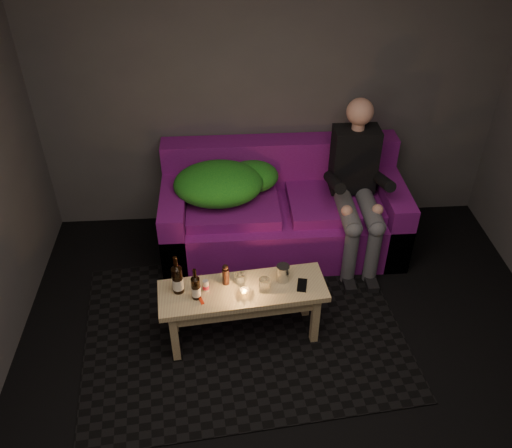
{
  "coord_description": "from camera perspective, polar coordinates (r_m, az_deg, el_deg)",
  "views": [
    {
      "loc": [
        -0.42,
        -2.03,
        3.13
      ],
      "look_at": [
        -0.19,
        1.39,
        0.53
      ],
      "focal_mm": 38.0,
      "sensor_mm": 36.0,
      "label": 1
    }
  ],
  "objects": [
    {
      "name": "person",
      "position": [
        4.54,
        10.56,
        4.27
      ],
      "size": [
        0.37,
        0.86,
        1.38
      ],
      "color": "black",
      "rests_on": "sofa"
    },
    {
      "name": "red_lighter",
      "position": [
        3.75,
        -5.81,
        -7.99
      ],
      "size": [
        0.05,
        0.08,
        0.01
      ],
      "primitive_type": "cube",
      "rotation": [
        0.0,
        0.0,
        0.36
      ],
      "color": "red",
      "rests_on": "coffee_table"
    },
    {
      "name": "tealight",
      "position": [
        3.76,
        -1.25,
        -7.21
      ],
      "size": [
        0.06,
        0.06,
        0.05
      ],
      "color": "white",
      "rests_on": "coffee_table"
    },
    {
      "name": "floor",
      "position": [
        3.76,
        4.57,
        -19.51
      ],
      "size": [
        4.5,
        4.5,
        0.0
      ],
      "primitive_type": "plane",
      "color": "black",
      "rests_on": "ground"
    },
    {
      "name": "room",
      "position": [
        2.94,
        4.92,
        6.58
      ],
      "size": [
        4.5,
        4.5,
        4.5
      ],
      "color": "silver",
      "rests_on": "ground"
    },
    {
      "name": "sofa",
      "position": [
        4.79,
        2.74,
        1.22
      ],
      "size": [
        2.07,
        0.93,
        0.89
      ],
      "color": "#7B107A",
      "rests_on": "floor"
    },
    {
      "name": "pepper_mill",
      "position": [
        3.82,
        -3.21,
        -5.54
      ],
      "size": [
        0.06,
        0.06,
        0.13
      ],
      "primitive_type": "cylinder",
      "rotation": [
        0.0,
        0.0,
        0.26
      ],
      "color": "black",
      "rests_on": "coffee_table"
    },
    {
      "name": "green_blanket",
      "position": [
        4.56,
        -3.39,
        4.43
      ],
      "size": [
        0.91,
        0.62,
        0.31
      ],
      "color": "#167C22",
      "rests_on": "sofa"
    },
    {
      "name": "rug",
      "position": [
        4.19,
        -1.34,
        -11.06
      ],
      "size": [
        2.52,
        1.94,
        0.01
      ],
      "primitive_type": "cube",
      "rotation": [
        0.0,
        0.0,
        0.1
      ],
      "color": "black",
      "rests_on": "floor"
    },
    {
      "name": "coffee_table",
      "position": [
        3.88,
        -1.38,
        -7.75
      ],
      "size": [
        1.21,
        0.49,
        0.48
      ],
      "rotation": [
        0.0,
        0.0,
        0.1
      ],
      "color": "tan",
      "rests_on": "rug"
    },
    {
      "name": "tumbler_back",
      "position": [
        3.83,
        -1.7,
        -5.81
      ],
      "size": [
        0.09,
        0.09,
        0.08
      ],
      "primitive_type": "cylinder",
      "rotation": [
        0.0,
        0.0,
        0.27
      ],
      "color": "white",
      "rests_on": "coffee_table"
    },
    {
      "name": "tumbler_front",
      "position": [
        3.77,
        0.91,
        -6.42
      ],
      "size": [
        0.1,
        0.1,
        0.1
      ],
      "primitive_type": "cylinder",
      "rotation": [
        0.0,
        0.0,
        -0.38
      ],
      "color": "white",
      "rests_on": "coffee_table"
    },
    {
      "name": "beer_bottle_b",
      "position": [
        3.71,
        -6.35,
        -6.65
      ],
      "size": [
        0.06,
        0.06,
        0.26
      ],
      "color": "black",
      "rests_on": "coffee_table"
    },
    {
      "name": "smartphone",
      "position": [
        3.85,
        4.87,
        -6.43
      ],
      "size": [
        0.09,
        0.14,
        0.01
      ],
      "primitive_type": "cube",
      "rotation": [
        0.0,
        0.0,
        -0.21
      ],
      "color": "black",
      "rests_on": "coffee_table"
    },
    {
      "name": "steel_cup",
      "position": [
        3.84,
        2.85,
        -5.18
      ],
      "size": [
        0.1,
        0.1,
        0.13
      ],
      "primitive_type": "cylinder",
      "rotation": [
        0.0,
        0.0,
        -0.12
      ],
      "color": "#ABAEB1",
      "rests_on": "coffee_table"
    },
    {
      "name": "beer_bottle_a",
      "position": [
        3.76,
        -8.27,
        -5.75
      ],
      "size": [
        0.08,
        0.08,
        0.31
      ],
      "color": "black",
      "rests_on": "coffee_table"
    },
    {
      "name": "salt_shaker",
      "position": [
        3.79,
        -5.31,
        -6.47
      ],
      "size": [
        0.05,
        0.05,
        0.09
      ],
      "primitive_type": "cylinder",
      "rotation": [
        0.0,
        0.0,
        -0.34
      ],
      "color": "silver",
      "rests_on": "coffee_table"
    }
  ]
}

